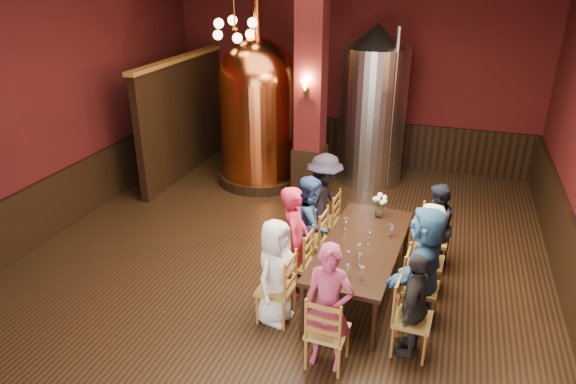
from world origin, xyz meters
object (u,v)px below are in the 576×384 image
(copper_kettle, at_px, (259,110))
(person_2, at_px, (310,223))
(steel_vessel, at_px, (373,106))
(rose_vase, at_px, (380,202))
(person_0, at_px, (276,272))
(person_1, at_px, (295,241))
(dining_table, at_px, (362,247))

(copper_kettle, bearing_deg, person_2, -57.04)
(steel_vessel, bearing_deg, copper_kettle, -160.66)
(rose_vase, bearing_deg, person_0, -118.54)
(person_0, xyz_separation_m, steel_vessel, (0.31, 5.03, 0.89))
(person_2, xyz_separation_m, copper_kettle, (-1.91, 2.95, 0.79))
(steel_vessel, height_order, rose_vase, steel_vessel)
(person_0, xyz_separation_m, person_1, (0.03, 0.67, 0.09))
(dining_table, distance_m, copper_kettle, 4.39)
(person_0, bearing_deg, steel_vessel, 9.87)
(person_2, relative_size, copper_kettle, 0.35)
(person_2, relative_size, rose_vase, 3.95)
(rose_vase, bearing_deg, person_2, -152.12)
(dining_table, distance_m, person_0, 1.31)
(dining_table, relative_size, copper_kettle, 0.59)
(person_0, distance_m, steel_vessel, 5.12)
(person_1, xyz_separation_m, steel_vessel, (0.28, 4.36, 0.80))
(person_1, relative_size, person_2, 1.07)
(person_1, xyz_separation_m, rose_vase, (0.95, 1.14, 0.21))
(dining_table, height_order, rose_vase, rose_vase)
(person_2, distance_m, rose_vase, 1.07)
(person_0, relative_size, person_2, 0.96)
(person_0, relative_size, rose_vase, 3.78)
(person_1, relative_size, copper_kettle, 0.38)
(dining_table, xyz_separation_m, rose_vase, (0.09, 0.86, 0.30))
(person_0, height_order, copper_kettle, copper_kettle)
(copper_kettle, xyz_separation_m, steel_vessel, (2.16, 0.76, 0.07))
(person_1, xyz_separation_m, copper_kettle, (-1.88, 3.61, 0.73))
(person_0, relative_size, person_1, 0.89)
(person_1, distance_m, rose_vase, 1.50)
(person_0, height_order, steel_vessel, steel_vessel)
(person_2, bearing_deg, person_1, 169.87)
(dining_table, bearing_deg, person_0, -130.36)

